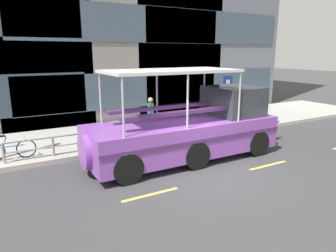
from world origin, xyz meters
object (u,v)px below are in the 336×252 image
object	(u,v)px
duck_tour_boat	(195,129)
pedestrian_mid_left	(151,112)
parking_sign	(227,92)
leaned_bicycle	(11,150)
pedestrian_near_bow	(212,107)

from	to	relation	value
duck_tour_boat	pedestrian_mid_left	bearing A→B (deg)	94.01
parking_sign	leaned_bicycle	distance (m)	10.52
pedestrian_near_bow	parking_sign	bearing A→B (deg)	-31.17
parking_sign	duck_tour_boat	world-z (taller)	duck_tour_boat
pedestrian_near_bow	pedestrian_mid_left	xyz separation A→B (m)	(-3.63, 0.08, 0.09)
parking_sign	pedestrian_near_bow	xyz separation A→B (m)	(-0.65, 0.39, -0.83)
parking_sign	pedestrian_mid_left	xyz separation A→B (m)	(-4.28, 0.47, -0.74)
parking_sign	pedestrian_mid_left	size ratio (longest dim) A/B	1.51
leaned_bicycle	duck_tour_boat	size ratio (longest dim) A/B	0.19
leaned_bicycle	duck_tour_boat	world-z (taller)	duck_tour_boat
leaned_bicycle	pedestrian_mid_left	world-z (taller)	pedestrian_mid_left
leaned_bicycle	pedestrian_mid_left	xyz separation A→B (m)	(6.14, 0.88, 0.68)
duck_tour_boat	parking_sign	bearing A→B (deg)	36.31
parking_sign	pedestrian_near_bow	bearing A→B (deg)	148.83
leaned_bicycle	pedestrian_near_bow	world-z (taller)	pedestrian_near_bow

